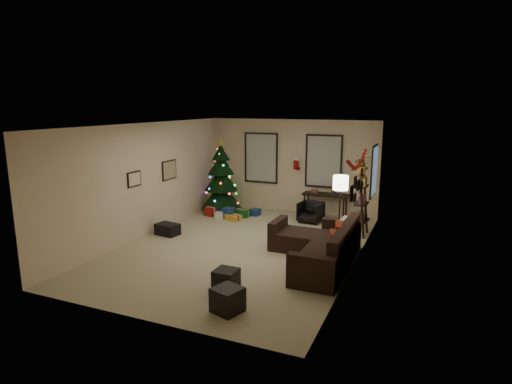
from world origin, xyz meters
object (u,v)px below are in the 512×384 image
christmas_tree (221,181)px  desk_chair (311,212)px  desk (325,196)px  bookshelf (362,198)px  sofa (321,248)px

christmas_tree → desk_chair: size_ratio=3.88×
desk → bookshelf: size_ratio=0.67×
sofa → bookshelf: size_ratio=1.41×
christmas_tree → desk: size_ratio=1.75×
christmas_tree → bookshelf: bearing=-9.8°
desk_chair → bookshelf: bearing=-17.7°
bookshelf → desk: bearing=133.3°
desk → sofa: bearing=-77.3°
christmas_tree → sofa: christmas_tree is taller
bookshelf → desk_chair: bearing=156.4°
desk → bookshelf: 1.78m
sofa → desk_chair: bearing=110.0°
sofa → bookshelf: 2.23m
desk_chair → bookshelf: (1.44, -0.63, 0.63)m
christmas_tree → sofa: 4.71m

